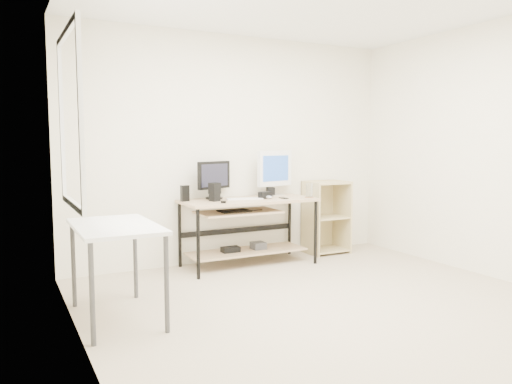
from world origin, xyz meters
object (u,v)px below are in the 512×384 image
(side_table, at_px, (115,235))
(white_imac, at_px, (275,170))
(audio_controller, at_px, (185,193))
(shelf_unit, at_px, (324,217))
(black_monitor, at_px, (214,177))
(desk, at_px, (246,218))

(side_table, bearing_deg, white_imac, 30.48)
(side_table, bearing_deg, audio_controller, 50.40)
(shelf_unit, relative_size, audio_controller, 5.20)
(shelf_unit, distance_m, white_imac, 0.93)
(black_monitor, height_order, white_imac, white_imac)
(white_imac, bearing_deg, audio_controller, 170.31)
(shelf_unit, xyz_separation_m, black_monitor, (-1.48, 0.03, 0.54))
(black_monitor, bearing_deg, white_imac, -22.08)
(side_table, height_order, shelf_unit, shelf_unit)
(desk, height_order, white_imac, white_imac)
(desk, xyz_separation_m, shelf_unit, (1.18, 0.16, -0.09))
(desk, bearing_deg, side_table, -147.35)
(desk, xyz_separation_m, black_monitor, (-0.31, 0.19, 0.45))
(black_monitor, height_order, audio_controller, black_monitor)
(black_monitor, distance_m, audio_controller, 0.40)
(desk, bearing_deg, shelf_unit, 7.77)
(shelf_unit, height_order, black_monitor, black_monitor)
(white_imac, relative_size, audio_controller, 3.09)
(side_table, relative_size, white_imac, 1.87)
(side_table, bearing_deg, shelf_unit, 23.33)
(desk, xyz_separation_m, audio_controller, (-0.67, 0.13, 0.30))
(audio_controller, bearing_deg, desk, -17.66)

